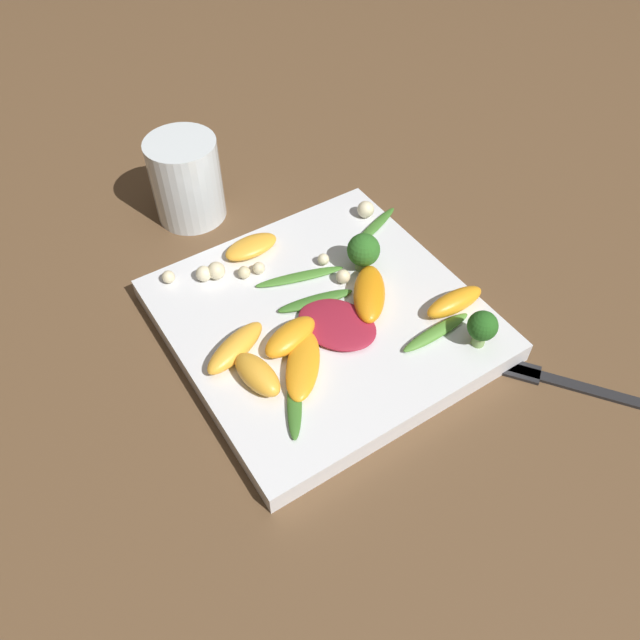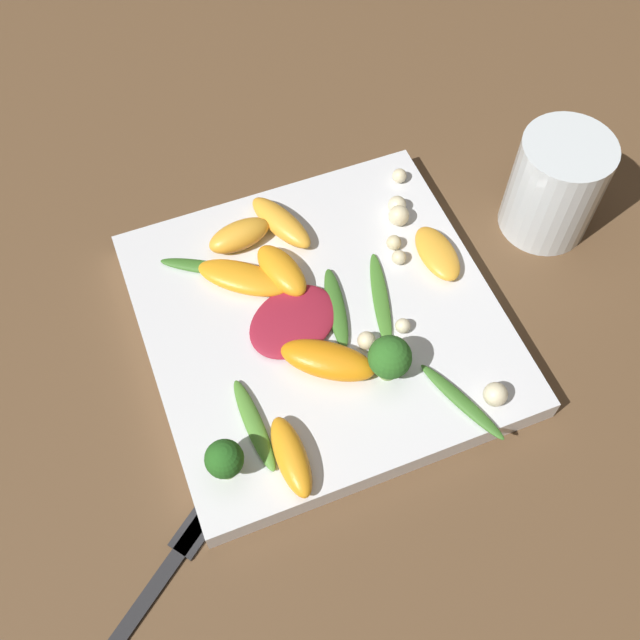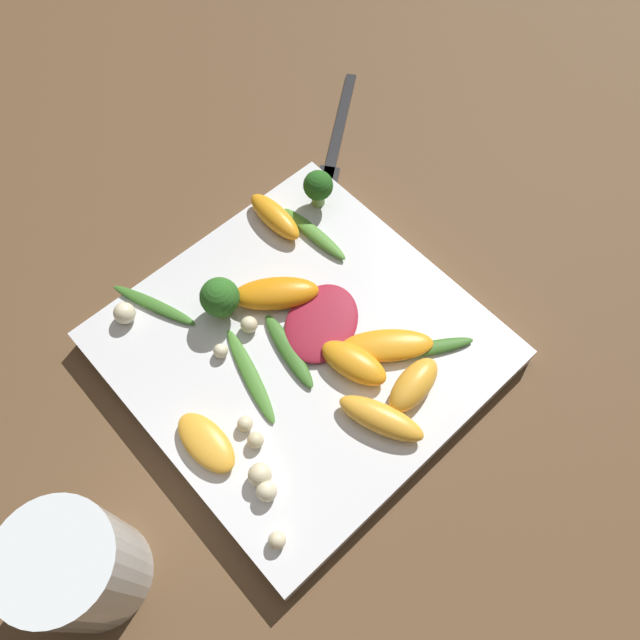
# 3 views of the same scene
# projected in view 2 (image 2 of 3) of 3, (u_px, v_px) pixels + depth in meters

# --- Properties ---
(ground_plane) EXTENTS (2.40, 2.40, 0.00)m
(ground_plane) POSITION_uv_depth(u_px,v_px,m) (321.00, 329.00, 0.64)
(ground_plane) COLOR brown
(plate) EXTENTS (0.29, 0.29, 0.02)m
(plate) POSITION_uv_depth(u_px,v_px,m) (321.00, 322.00, 0.63)
(plate) COLOR white
(plate) RESTS_ON ground_plane
(drinking_glass) EXTENTS (0.08, 0.08, 0.10)m
(drinking_glass) POSITION_uv_depth(u_px,v_px,m) (555.00, 186.00, 0.65)
(drinking_glass) COLOR white
(drinking_glass) RESTS_ON ground_plane
(fork) EXTENTS (0.12, 0.15, 0.01)m
(fork) POSITION_uv_depth(u_px,v_px,m) (153.00, 589.00, 0.52)
(fork) COLOR #262628
(fork) RESTS_ON ground_plane
(radicchio_leaf_0) EXTENTS (0.09, 0.10, 0.01)m
(radicchio_leaf_0) POSITION_uv_depth(u_px,v_px,m) (292.00, 320.00, 0.61)
(radicchio_leaf_0) COLOR maroon
(radicchio_leaf_0) RESTS_ON plate
(orange_segment_0) EXTENTS (0.07, 0.04, 0.02)m
(orange_segment_0) POSITION_uv_depth(u_px,v_px,m) (282.00, 271.00, 0.63)
(orange_segment_0) COLOR orange
(orange_segment_0) RESTS_ON plate
(orange_segment_1) EXTENTS (0.07, 0.02, 0.02)m
(orange_segment_1) POSITION_uv_depth(u_px,v_px,m) (291.00, 457.00, 0.54)
(orange_segment_1) COLOR orange
(orange_segment_1) RESTS_ON plate
(orange_segment_2) EXTENTS (0.07, 0.08, 0.02)m
(orange_segment_2) POSITION_uv_depth(u_px,v_px,m) (328.00, 360.00, 0.58)
(orange_segment_2) COLOR orange
(orange_segment_2) RESTS_ON plate
(orange_segment_3) EXTENTS (0.07, 0.08, 0.01)m
(orange_segment_3) POSITION_uv_depth(u_px,v_px,m) (243.00, 278.00, 0.63)
(orange_segment_3) COLOR orange
(orange_segment_3) RESTS_ON plate
(orange_segment_4) EXTENTS (0.08, 0.05, 0.02)m
(orange_segment_4) POSITION_uv_depth(u_px,v_px,m) (280.00, 223.00, 0.65)
(orange_segment_4) COLOR #FCAD33
(orange_segment_4) RESTS_ON plate
(orange_segment_5) EXTENTS (0.06, 0.03, 0.01)m
(orange_segment_5) POSITION_uv_depth(u_px,v_px,m) (437.00, 253.00, 0.64)
(orange_segment_5) COLOR #FCAD33
(orange_segment_5) RESTS_ON plate
(orange_segment_6) EXTENTS (0.03, 0.06, 0.02)m
(orange_segment_6) POSITION_uv_depth(u_px,v_px,m) (239.00, 236.00, 0.65)
(orange_segment_6) COLOR #FCAD33
(orange_segment_6) RESTS_ON plate
(broccoli_floret_0) EXTENTS (0.03, 0.03, 0.04)m
(broccoli_floret_0) POSITION_uv_depth(u_px,v_px,m) (390.00, 358.00, 0.57)
(broccoli_floret_0) COLOR #7A9E51
(broccoli_floret_0) RESTS_ON plate
(broccoli_floret_1) EXTENTS (0.03, 0.03, 0.04)m
(broccoli_floret_1) POSITION_uv_depth(u_px,v_px,m) (224.00, 460.00, 0.53)
(broccoli_floret_1) COLOR #84AD5B
(broccoli_floret_1) RESTS_ON plate
(arugula_sprig_0) EXTENTS (0.09, 0.04, 0.00)m
(arugula_sprig_0) POSITION_uv_depth(u_px,v_px,m) (381.00, 299.00, 0.62)
(arugula_sprig_0) COLOR #47842D
(arugula_sprig_0) RESTS_ON plate
(arugula_sprig_1) EXTENTS (0.05, 0.07, 0.01)m
(arugula_sprig_1) POSITION_uv_depth(u_px,v_px,m) (204.00, 267.00, 0.64)
(arugula_sprig_1) COLOR #3D7528
(arugula_sprig_1) RESTS_ON plate
(arugula_sprig_2) EXTENTS (0.08, 0.04, 0.01)m
(arugula_sprig_2) POSITION_uv_depth(u_px,v_px,m) (462.00, 401.00, 0.57)
(arugula_sprig_2) COLOR #3D7528
(arugula_sprig_2) RESTS_ON plate
(arugula_sprig_3) EXTENTS (0.08, 0.02, 0.01)m
(arugula_sprig_3) POSITION_uv_depth(u_px,v_px,m) (254.00, 425.00, 0.56)
(arugula_sprig_3) COLOR #518E33
(arugula_sprig_3) RESTS_ON plate
(arugula_sprig_4) EXTENTS (0.08, 0.03, 0.01)m
(arugula_sprig_4) POSITION_uv_depth(u_px,v_px,m) (335.00, 306.00, 0.62)
(arugula_sprig_4) COLOR #3D7528
(arugula_sprig_4) RESTS_ON plate
(macadamia_nut_0) EXTENTS (0.01, 0.01, 0.01)m
(macadamia_nut_0) POSITION_uv_depth(u_px,v_px,m) (399.00, 176.00, 0.69)
(macadamia_nut_0) COLOR beige
(macadamia_nut_0) RESTS_ON plate
(macadamia_nut_1) EXTENTS (0.02, 0.02, 0.02)m
(macadamia_nut_1) POSITION_uv_depth(u_px,v_px,m) (495.00, 394.00, 0.57)
(macadamia_nut_1) COLOR beige
(macadamia_nut_1) RESTS_ON plate
(macadamia_nut_2) EXTENTS (0.01, 0.01, 0.01)m
(macadamia_nut_2) POSITION_uv_depth(u_px,v_px,m) (394.00, 243.00, 0.65)
(macadamia_nut_2) COLOR beige
(macadamia_nut_2) RESTS_ON plate
(macadamia_nut_3) EXTENTS (0.01, 0.01, 0.01)m
(macadamia_nut_3) POSITION_uv_depth(u_px,v_px,m) (399.00, 257.00, 0.64)
(macadamia_nut_3) COLOR beige
(macadamia_nut_3) RESTS_ON plate
(macadamia_nut_4) EXTENTS (0.01, 0.01, 0.01)m
(macadamia_nut_4) POSITION_uv_depth(u_px,v_px,m) (366.00, 340.00, 0.60)
(macadamia_nut_4) COLOR beige
(macadamia_nut_4) RESTS_ON plate
(macadamia_nut_5) EXTENTS (0.01, 0.01, 0.01)m
(macadamia_nut_5) POSITION_uv_depth(u_px,v_px,m) (403.00, 326.00, 0.60)
(macadamia_nut_5) COLOR beige
(macadamia_nut_5) RESTS_ON plate
(macadamia_nut_6) EXTENTS (0.02, 0.02, 0.02)m
(macadamia_nut_6) POSITION_uv_depth(u_px,v_px,m) (399.00, 215.00, 0.66)
(macadamia_nut_6) COLOR beige
(macadamia_nut_6) RESTS_ON plate
(macadamia_nut_7) EXTENTS (0.02, 0.02, 0.02)m
(macadamia_nut_7) POSITION_uv_depth(u_px,v_px,m) (397.00, 205.00, 0.67)
(macadamia_nut_7) COLOR beige
(macadamia_nut_7) RESTS_ON plate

